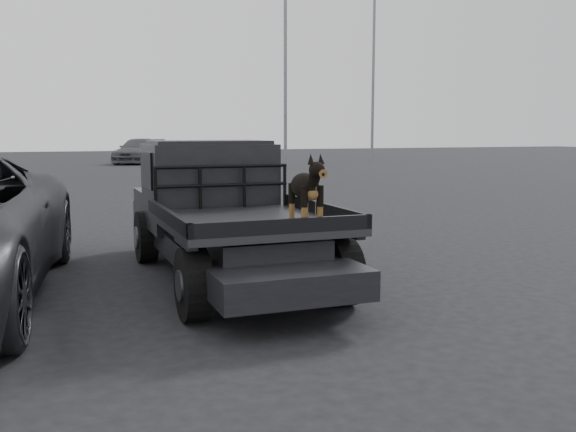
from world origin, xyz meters
name	(u,v)px	position (x,y,z in m)	size (l,w,h in m)	color
ground	(324,315)	(0.00, 0.00, 0.00)	(120.00, 120.00, 0.00)	black
flatbed_ute	(227,244)	(-0.50, 1.99, 0.46)	(2.00, 5.40, 0.92)	black
ute_cab	(209,171)	(-0.50, 2.94, 1.36)	(1.72, 1.30, 0.88)	black
headache_rack	(222,187)	(-0.50, 2.19, 1.20)	(1.80, 0.08, 0.55)	black
dog	(306,192)	(-0.11, 0.27, 1.29)	(0.32, 0.60, 0.74)	black
distant_car_b	(139,151)	(2.74, 33.62, 0.75)	(2.09, 5.14, 1.49)	#49494F
floodlight_mid	(285,38)	(9.56, 26.62, 6.84)	(1.08, 0.28, 12.50)	slate
floodlight_far	(374,44)	(17.48, 31.51, 7.49)	(1.08, 0.28, 13.78)	slate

